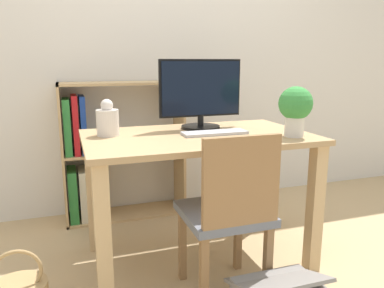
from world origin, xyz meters
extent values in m
plane|color=tan|center=(0.00, 0.00, 0.00)|extent=(10.00, 10.00, 0.00)
cube|color=silver|center=(0.00, 0.97, 1.30)|extent=(8.00, 0.05, 2.60)
cube|color=tan|center=(0.00, 0.00, 0.74)|extent=(1.23, 0.75, 0.03)
cube|color=tan|center=(-0.56, -0.32, 0.36)|extent=(0.07, 0.07, 0.72)
cube|color=tan|center=(0.56, -0.32, 0.36)|extent=(0.07, 0.07, 0.72)
cube|color=tan|center=(-0.56, 0.32, 0.36)|extent=(0.07, 0.07, 0.72)
cube|color=tan|center=(0.56, 0.32, 0.36)|extent=(0.07, 0.07, 0.72)
cylinder|color=black|center=(0.08, 0.18, 0.76)|extent=(0.23, 0.23, 0.02)
cylinder|color=black|center=(0.08, 0.18, 0.80)|extent=(0.04, 0.04, 0.07)
cube|color=black|center=(0.08, 0.18, 0.99)|extent=(0.50, 0.02, 0.34)
cube|color=black|center=(0.08, 0.18, 0.99)|extent=(0.48, 0.03, 0.31)
cube|color=#B2B2B7|center=(0.09, -0.03, 0.76)|extent=(0.36, 0.12, 0.02)
cylinder|color=silver|center=(-0.47, 0.13, 0.82)|extent=(0.12, 0.12, 0.14)
sphere|color=silver|center=(-0.47, 0.13, 0.92)|extent=(0.07, 0.07, 0.07)
cylinder|color=silver|center=(0.47, -0.22, 0.80)|extent=(0.10, 0.10, 0.11)
sphere|color=#388C3D|center=(0.47, -0.22, 0.93)|extent=(0.18, 0.18, 0.18)
cube|color=slate|center=(0.02, -0.33, 0.42)|extent=(0.40, 0.40, 0.04)
cube|color=olive|center=(0.02, -0.52, 0.64)|extent=(0.36, 0.03, 0.40)
cube|color=olive|center=(-0.15, -0.50, 0.20)|extent=(0.04, 0.04, 0.40)
cube|color=olive|center=(0.18, -0.50, 0.20)|extent=(0.04, 0.04, 0.40)
cube|color=olive|center=(-0.15, -0.17, 0.20)|extent=(0.04, 0.04, 0.40)
cube|color=olive|center=(0.18, -0.17, 0.20)|extent=(0.04, 0.04, 0.40)
cube|color=tan|center=(-0.72, 0.79, 0.50)|extent=(0.02, 0.28, 1.00)
cube|color=tan|center=(0.13, 0.79, 0.50)|extent=(0.02, 0.28, 1.00)
cube|color=tan|center=(-0.29, 0.79, 0.01)|extent=(0.87, 0.28, 0.02)
cube|color=tan|center=(-0.29, 0.79, 0.99)|extent=(0.87, 0.28, 0.02)
cube|color=tan|center=(-0.29, 0.79, 0.50)|extent=(0.84, 0.28, 0.02)
cube|color=#2D7F38|center=(-0.67, 0.79, 0.21)|extent=(0.06, 0.24, 0.38)
cube|color=beige|center=(-0.60, 0.79, 0.20)|extent=(0.05, 0.24, 0.37)
cube|color=beige|center=(-0.54, 0.79, 0.23)|extent=(0.05, 0.24, 0.42)
cube|color=#2D7F38|center=(-0.68, 0.79, 0.70)|extent=(0.05, 0.24, 0.39)
cube|color=red|center=(-0.62, 0.79, 0.72)|extent=(0.04, 0.24, 0.41)
cube|color=navy|center=(-0.57, 0.79, 0.71)|extent=(0.04, 0.24, 0.40)
torus|color=tan|center=(-0.93, -0.30, 0.26)|extent=(0.21, 0.02, 0.21)
cube|color=gray|center=(0.15, -0.63, 0.20)|extent=(0.37, 0.32, 0.13)
camera|label=1|loc=(-0.68, -1.91, 1.14)|focal=35.00mm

